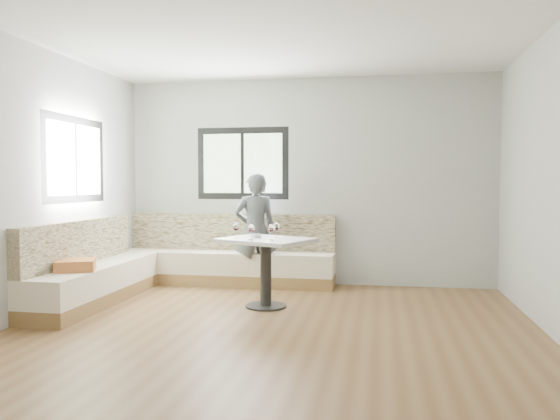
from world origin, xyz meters
name	(u,v)px	position (x,y,z in m)	size (l,w,h in m)	color
room	(264,180)	(-0.08, 0.08, 1.41)	(5.01, 5.01, 2.81)	brown
banquette	(173,265)	(-1.59, 1.63, 0.33)	(2.90, 2.80, 0.95)	olive
table	(266,256)	(-0.26, 0.99, 0.57)	(1.15, 1.04, 0.77)	black
person	(255,230)	(-0.63, 2.10, 0.75)	(0.55, 0.36, 1.51)	#474B4F
olive_ramekin	(257,236)	(-0.37, 1.03, 0.79)	(0.11, 0.11, 0.04)	white
wine_glass_a	(236,227)	(-0.58, 0.94, 0.89)	(0.08, 0.08, 0.17)	white
wine_glass_b	(251,229)	(-0.38, 0.79, 0.89)	(0.08, 0.08, 0.17)	white
wine_glass_c	(272,229)	(-0.15, 0.81, 0.89)	(0.08, 0.08, 0.17)	white
wine_glass_d	(276,227)	(-0.16, 1.11, 0.89)	(0.08, 0.08, 0.17)	white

